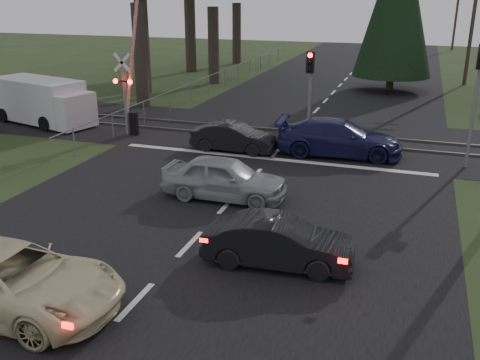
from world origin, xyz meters
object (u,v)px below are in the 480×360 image
at_px(crossing_signal, 129,92).
at_px(white_van, 44,102).
at_px(traffic_signal_center, 310,82).
at_px(silver_car, 225,178).
at_px(blue_sedan, 339,138).
at_px(dark_hatchback, 278,243).
at_px(cream_coupe, 10,279).
at_px(utility_pole_mid, 473,17).
at_px(dark_car_far, 234,137).
at_px(utility_pole_far, 457,7).
at_px(traffic_signal_right, 480,83).

relative_size(crossing_signal, white_van, 1.14).
xyz_separation_m(traffic_signal_center, silver_car, (-1.27, -7.17, -2.10)).
bearing_deg(blue_sedan, dark_hatchback, 175.73).
height_order(crossing_signal, cream_coupe, crossing_signal).
distance_m(crossing_signal, utility_pole_mid, 25.78).
distance_m(silver_car, white_van, 14.10).
distance_m(silver_car, dark_car_far, 5.52).
xyz_separation_m(cream_coupe, dark_hatchback, (4.95, 3.70, -0.08)).
bearing_deg(silver_car, cream_coupe, 164.63).
xyz_separation_m(blue_sedan, white_van, (-15.11, 0.76, 0.40)).
distance_m(crossing_signal, traffic_signal_center, 8.36).
height_order(utility_pole_far, blue_sedan, utility_pole_far).
bearing_deg(traffic_signal_center, utility_pole_far, 80.40).
bearing_deg(dark_car_far, white_van, 83.23).
height_order(utility_pole_mid, dark_car_far, utility_pole_mid).
relative_size(silver_car, white_van, 0.68).
height_order(traffic_signal_center, utility_pole_mid, utility_pole_mid).
bearing_deg(white_van, traffic_signal_center, 16.37).
distance_m(traffic_signal_center, dark_car_far, 4.02).
height_order(dark_hatchback, blue_sedan, blue_sedan).
height_order(traffic_signal_center, cream_coupe, traffic_signal_center).
bearing_deg(utility_pole_far, utility_pole_mid, -90.00).
bearing_deg(cream_coupe, crossing_signal, 20.79).
xyz_separation_m(cream_coupe, blue_sedan, (4.91, 13.66, 0.05)).
relative_size(cream_coupe, white_van, 0.82).
distance_m(traffic_signal_right, utility_pole_mid, 20.60).
bearing_deg(dark_car_far, dark_hatchback, -153.03).
distance_m(crossing_signal, dark_car_far, 5.76).
bearing_deg(dark_car_far, traffic_signal_center, -54.70).
xyz_separation_m(utility_pole_mid, blue_sedan, (-5.97, -20.38, -3.98)).
bearing_deg(dark_hatchback, cream_coupe, 122.45).
xyz_separation_m(crossing_signal, silver_car, (7.00, -6.28, -1.35)).
xyz_separation_m(dark_hatchback, blue_sedan, (-0.04, 9.96, 0.13)).
distance_m(traffic_signal_center, white_van, 13.68).
distance_m(silver_car, blue_sedan, 6.72).
relative_size(traffic_signal_right, traffic_signal_center, 1.15).
xyz_separation_m(traffic_signal_right, utility_pole_mid, (0.95, 20.53, 1.41)).
distance_m(dark_hatchback, dark_car_far, 10.13).
bearing_deg(cream_coupe, traffic_signal_right, -35.01).
bearing_deg(blue_sedan, crossing_signal, 84.53).
relative_size(traffic_signal_center, white_van, 0.67).
height_order(silver_car, blue_sedan, blue_sedan).
distance_m(cream_coupe, dark_car_far, 12.86).
bearing_deg(traffic_signal_right, cream_coupe, -126.31).
distance_m(utility_pole_far, blue_sedan, 45.94).
relative_size(utility_pole_mid, dark_car_far, 2.47).
xyz_separation_m(traffic_signal_center, cream_coupe, (-3.38, -14.72, -2.11)).
relative_size(blue_sedan, dark_car_far, 1.41).
distance_m(traffic_signal_right, utility_pole_far, 45.56).
bearing_deg(silver_car, traffic_signal_right, -52.41).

